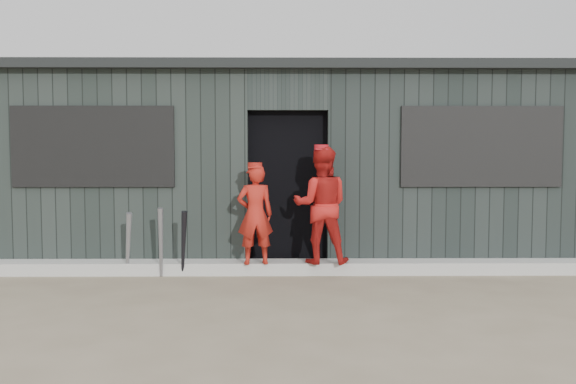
{
  "coord_description": "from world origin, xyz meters",
  "views": [
    {
      "loc": [
        -0.08,
        -5.94,
        1.54
      ],
      "look_at": [
        0.0,
        1.8,
        1.0
      ],
      "focal_mm": 40.0,
      "sensor_mm": 36.0,
      "label": 1
    }
  ],
  "objects_px": {
    "bat_mid": "(161,243)",
    "player_grey_back": "(338,221)",
    "player_red_right": "(321,205)",
    "bat_left": "(128,244)",
    "bat_right": "(183,244)",
    "player_red_left": "(255,215)",
    "dugout": "(287,165)"
  },
  "relations": [
    {
      "from": "bat_mid",
      "to": "bat_right",
      "type": "distance_m",
      "value": 0.27
    },
    {
      "from": "bat_left",
      "to": "bat_right",
      "type": "height_order",
      "value": "bat_right"
    },
    {
      "from": "player_grey_back",
      "to": "player_red_right",
      "type": "bearing_deg",
      "value": 82.58
    },
    {
      "from": "bat_left",
      "to": "bat_right",
      "type": "relative_size",
      "value": 0.99
    },
    {
      "from": "bat_right",
      "to": "player_red_right",
      "type": "xyz_separation_m",
      "value": [
        1.63,
        0.12,
        0.45
      ]
    },
    {
      "from": "bat_right",
      "to": "dugout",
      "type": "distance_m",
      "value": 2.46
    },
    {
      "from": "bat_left",
      "to": "player_grey_back",
      "type": "bearing_deg",
      "value": 18.88
    },
    {
      "from": "bat_right",
      "to": "player_red_left",
      "type": "xyz_separation_m",
      "value": [
        0.85,
        0.06,
        0.34
      ]
    },
    {
      "from": "bat_right",
      "to": "dugout",
      "type": "relative_size",
      "value": 0.1
    },
    {
      "from": "bat_mid",
      "to": "player_red_left",
      "type": "distance_m",
      "value": 1.16
    },
    {
      "from": "bat_mid",
      "to": "dugout",
      "type": "height_order",
      "value": "dugout"
    },
    {
      "from": "player_red_right",
      "to": "dugout",
      "type": "relative_size",
      "value": 0.17
    },
    {
      "from": "bat_right",
      "to": "player_grey_back",
      "type": "xyz_separation_m",
      "value": [
        1.91,
        0.9,
        0.16
      ]
    },
    {
      "from": "player_red_left",
      "to": "dugout",
      "type": "height_order",
      "value": "dugout"
    },
    {
      "from": "player_grey_back",
      "to": "dugout",
      "type": "bearing_deg",
      "value": -45.37
    },
    {
      "from": "player_red_right",
      "to": "bat_right",
      "type": "bearing_deg",
      "value": 7.62
    },
    {
      "from": "player_grey_back",
      "to": "dugout",
      "type": "height_order",
      "value": "dugout"
    },
    {
      "from": "bat_right",
      "to": "dugout",
      "type": "height_order",
      "value": "dugout"
    },
    {
      "from": "bat_mid",
      "to": "bat_right",
      "type": "height_order",
      "value": "bat_mid"
    },
    {
      "from": "player_red_left",
      "to": "player_grey_back",
      "type": "bearing_deg",
      "value": -152.58
    },
    {
      "from": "player_red_left",
      "to": "player_grey_back",
      "type": "xyz_separation_m",
      "value": [
        1.06,
        0.84,
        -0.18
      ]
    },
    {
      "from": "bat_left",
      "to": "player_grey_back",
      "type": "distance_m",
      "value": 2.72
    },
    {
      "from": "bat_mid",
      "to": "player_grey_back",
      "type": "bearing_deg",
      "value": 22.86
    },
    {
      "from": "player_red_right",
      "to": "dugout",
      "type": "distance_m",
      "value": 1.91
    },
    {
      "from": "bat_right",
      "to": "player_grey_back",
      "type": "relative_size",
      "value": 0.72
    },
    {
      "from": "bat_mid",
      "to": "player_red_right",
      "type": "xyz_separation_m",
      "value": [
        1.9,
        0.13,
        0.43
      ]
    },
    {
      "from": "bat_left",
      "to": "player_grey_back",
      "type": "xyz_separation_m",
      "value": [
        2.56,
        0.88,
        0.17
      ]
    },
    {
      "from": "bat_mid",
      "to": "player_grey_back",
      "type": "xyz_separation_m",
      "value": [
        2.17,
        0.91,
        0.14
      ]
    },
    {
      "from": "bat_left",
      "to": "player_red_left",
      "type": "bearing_deg",
      "value": 1.41
    },
    {
      "from": "player_red_right",
      "to": "player_grey_back",
      "type": "distance_m",
      "value": 0.88
    },
    {
      "from": "player_red_right",
      "to": "bat_mid",
      "type": "bearing_deg",
      "value": 7.37
    },
    {
      "from": "bat_mid",
      "to": "player_red_right",
      "type": "distance_m",
      "value": 1.95
    }
  ]
}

